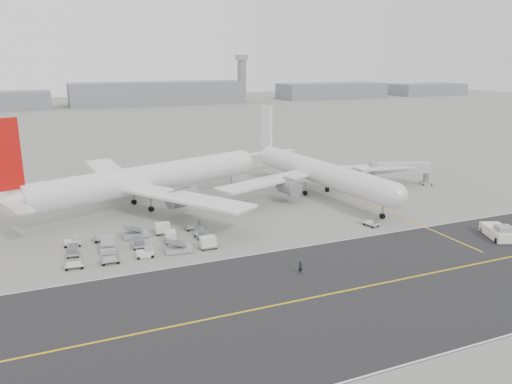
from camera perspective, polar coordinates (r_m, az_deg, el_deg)
name	(u,v)px	position (r m, az deg, el deg)	size (l,w,h in m)	color
ground	(264,247)	(78.72, 0.92, -6.33)	(700.00, 700.00, 0.00)	gray
taxiway	(356,289)	(66.58, 11.36, -10.78)	(220.00, 59.00, 0.03)	#2A2A2D
horizon_buildings	(144,105)	(333.67, -12.72, 9.72)	(520.00, 28.00, 28.00)	gray
control_tower	(242,77)	(356.69, -1.63, 13.01)	(7.00, 7.00, 31.25)	gray
airliner_a	(142,180)	(100.19, -12.87, 1.36)	(54.60, 53.61, 19.61)	white
airliner_b	(318,171)	(108.73, 7.06, 2.36)	(49.89, 50.69, 17.52)	white
pushback_tug	(499,232)	(91.38, 26.00, -4.14)	(5.57, 9.01, 2.58)	silver
jet_bridge	(401,169)	(120.62, 16.23, 2.54)	(14.69, 7.18, 5.54)	gray
gse_cluster	(140,247)	(80.97, -13.13, -6.12)	(27.52, 17.10, 2.04)	#A1A1A7
stray_dolly	(371,226)	(90.70, 13.00, -3.80)	(1.61, 2.62, 1.61)	silver
ground_crew_a	(300,268)	(69.46, 5.10, -8.60)	(0.65, 0.43, 1.79)	black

